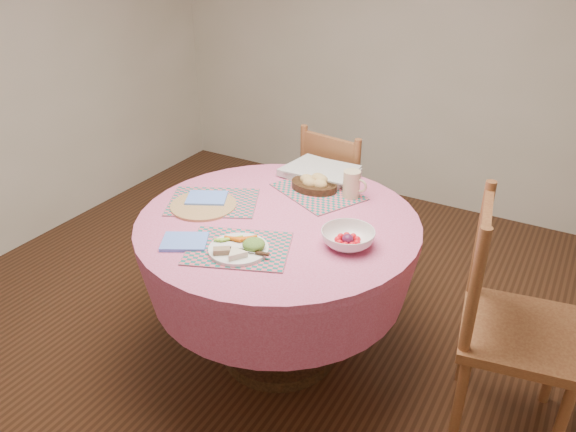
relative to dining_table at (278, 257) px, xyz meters
name	(u,v)px	position (x,y,z in m)	size (l,w,h in m)	color
ground	(279,351)	(0.00, 0.00, -0.56)	(4.00, 4.00, 0.00)	#331C0F
dining_table	(278,257)	(0.00, 0.00, 0.00)	(1.24, 1.24, 0.75)	#D76495
chair_right	(507,320)	(0.98, 0.08, -0.03)	(0.52, 0.54, 1.02)	brown
chair_back	(340,198)	(-0.08, 0.84, -0.08)	(0.48, 0.46, 0.91)	brown
placemat_front	(238,248)	(-0.01, -0.29, 0.20)	(0.40, 0.30, 0.01)	#11635D
placemat_left	(213,202)	(-0.34, -0.01, 0.20)	(0.40, 0.30, 0.01)	#11635D
placemat_back	(318,192)	(0.03, 0.33, 0.20)	(0.40, 0.30, 0.01)	#11635D
wicker_trivet	(203,205)	(-0.36, -0.06, 0.20)	(0.30, 0.30, 0.01)	olive
napkin_near	(185,242)	(-0.22, -0.36, 0.20)	(0.18, 0.14, 0.01)	#5F89F5
napkin_far	(207,198)	(-0.38, -0.01, 0.21)	(0.18, 0.14, 0.01)	#5F89F5
dinner_plate	(239,248)	(0.01, -0.31, 0.22)	(0.24, 0.25, 0.05)	white
bread_bowl	(315,183)	(0.00, 0.35, 0.23)	(0.23, 0.23, 0.08)	black
latte_mug	(352,184)	(0.19, 0.36, 0.26)	(0.12, 0.08, 0.13)	#CCB78C
fruit_bowl	(348,238)	(0.35, -0.05, 0.23)	(0.24, 0.24, 0.07)	white
newspaper_stack	(320,172)	(-0.05, 0.50, 0.22)	(0.37, 0.31, 0.04)	silver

